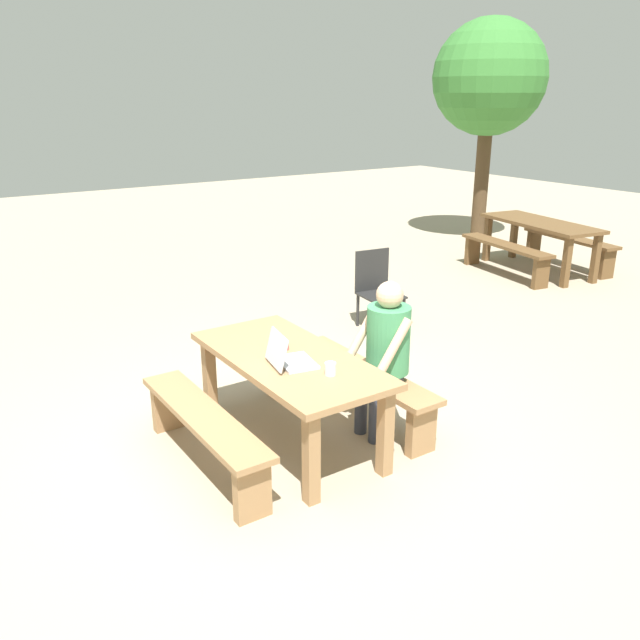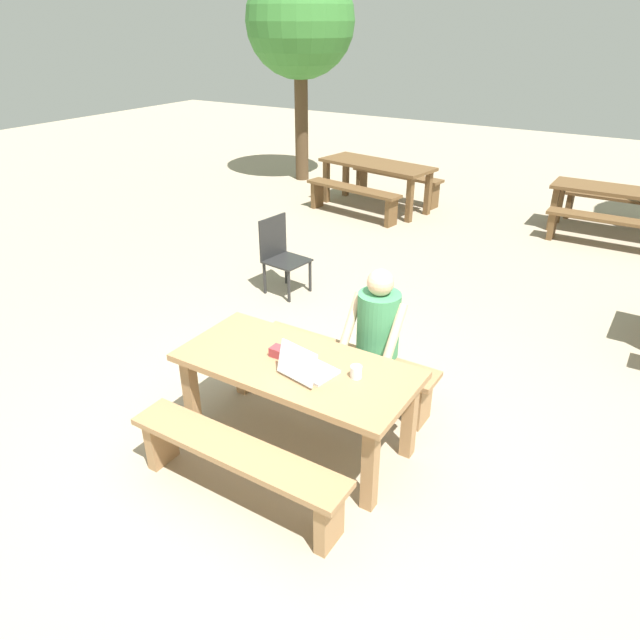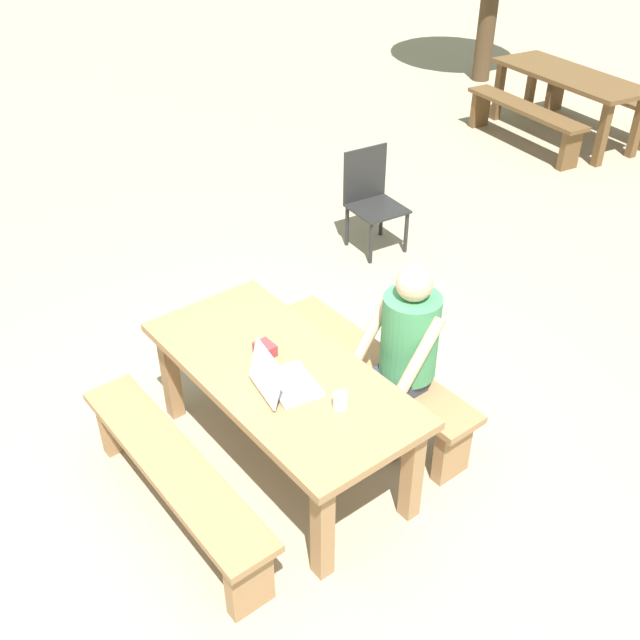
{
  "view_description": "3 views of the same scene",
  "coord_description": "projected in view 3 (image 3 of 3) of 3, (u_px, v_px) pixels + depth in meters",
  "views": [
    {
      "loc": [
        3.87,
        -2.32,
        2.56
      ],
      "look_at": [
        0.05,
        0.25,
        0.96
      ],
      "focal_mm": 36.51,
      "sensor_mm": 36.0,
      "label": 1
    },
    {
      "loc": [
        2.01,
        -2.92,
        2.92
      ],
      "look_at": [
        0.05,
        0.25,
        0.96
      ],
      "focal_mm": 32.53,
      "sensor_mm": 36.0,
      "label": 2
    },
    {
      "loc": [
        2.64,
        -1.8,
        3.27
      ],
      "look_at": [
        0.05,
        0.25,
        0.96
      ],
      "focal_mm": 41.05,
      "sensor_mm": 36.0,
      "label": 3
    }
  ],
  "objects": [
    {
      "name": "laptop",
      "position": [
        282.0,
        380.0,
        3.9
      ],
      "size": [
        0.38,
        0.36,
        0.25
      ],
      "rotation": [
        0.0,
        0.0,
        2.95
      ],
      "color": "silver",
      "rests_on": "picnic_table_front"
    },
    {
      "name": "ground_plane",
      "position": [
        283.0,
        459.0,
        4.49
      ],
      "size": [
        30.0,
        30.0,
        0.0
      ],
      "primitive_type": "plane",
      "color": "tan"
    },
    {
      "name": "bench_far",
      "position": [
        372.0,
        372.0,
        4.66
      ],
      "size": [
        1.62,
        0.3,
        0.44
      ],
      "color": "#9E754C",
      "rests_on": "ground"
    },
    {
      "name": "plastic_chair",
      "position": [
        372.0,
        198.0,
        6.45
      ],
      "size": [
        0.49,
        0.49,
        0.89
      ],
      "rotation": [
        0.0,
        0.0,
        1.45
      ],
      "color": "#262626",
      "rests_on": "ground"
    },
    {
      "name": "bench_rear_south",
      "position": [
        524.0,
        117.0,
        8.48
      ],
      "size": [
        1.76,
        0.58,
        0.48
      ],
      "rotation": [
        0.0,
        0.0,
        -0.16
      ],
      "color": "brown",
      "rests_on": "ground"
    },
    {
      "name": "small_pouch",
      "position": [
        265.0,
        349.0,
        4.17
      ],
      "size": [
        0.12,
        0.09,
        0.07
      ],
      "color": "#993338",
      "rests_on": "picnic_table_front"
    },
    {
      "name": "person_seated",
      "position": [
        405.0,
        345.0,
        4.22
      ],
      "size": [
        0.45,
        0.43,
        1.25
      ],
      "color": "#333847",
      "rests_on": "ground"
    },
    {
      "name": "picnic_table_front",
      "position": [
        280.0,
        383.0,
        4.14
      ],
      "size": [
        1.75,
        0.82,
        0.71
      ],
      "color": "#9E754C",
      "rests_on": "ground"
    },
    {
      "name": "picnic_table_rear",
      "position": [
        569.0,
        84.0,
        8.57
      ],
      "size": [
        2.02,
        1.05,
        0.76
      ],
      "rotation": [
        0.0,
        0.0,
        -0.16
      ],
      "color": "brown",
      "rests_on": "ground"
    },
    {
      "name": "bench_near",
      "position": [
        174.0,
        476.0,
        3.94
      ],
      "size": [
        1.62,
        0.3,
        0.44
      ],
      "color": "#9E754C",
      "rests_on": "ground"
    },
    {
      "name": "bench_rear_north",
      "position": [
        602.0,
        100.0,
        8.98
      ],
      "size": [
        1.76,
        0.58,
        0.48
      ],
      "rotation": [
        0.0,
        0.0,
        -0.16
      ],
      "color": "brown",
      "rests_on": "ground"
    },
    {
      "name": "coffee_mug",
      "position": [
        340.0,
        401.0,
        3.79
      ],
      "size": [
        0.08,
        0.08,
        0.09
      ],
      "color": "white",
      "rests_on": "picnic_table_front"
    }
  ]
}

